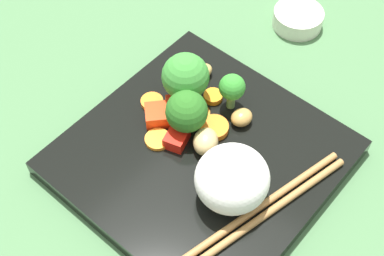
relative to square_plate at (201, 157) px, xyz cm
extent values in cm
cube|color=#457044|center=(0.00, 0.00, -1.94)|extent=(110.00, 110.00, 2.00)
cube|color=black|center=(0.00, 0.00, 0.00)|extent=(25.63, 25.63, 1.88)
ellipsoid|color=white|center=(-5.37, 1.90, 3.92)|extent=(7.96, 8.04, 5.96)
cylinder|color=#74B260|center=(5.64, -4.41, 1.90)|extent=(2.19, 2.15, 2.05)
sphere|color=#388733|center=(5.89, -4.17, 4.66)|extent=(5.08, 5.08, 5.08)
cylinder|color=#719E51|center=(1.66, -6.78, 2.03)|extent=(1.50, 1.56, 2.29)
sphere|color=#338B2E|center=(1.65, -6.77, 3.97)|extent=(2.84, 2.84, 2.84)
cylinder|color=#6DA646|center=(3.29, -1.42, 1.81)|extent=(2.26, 2.40, 1.94)
sphere|color=#28651F|center=(3.03, -1.15, 4.02)|extent=(4.40, 4.40, 4.40)
cylinder|color=orange|center=(4.34, 1.92, 1.15)|extent=(3.34, 3.34, 0.43)
cylinder|color=orange|center=(8.27, -5.79, 1.20)|extent=(3.90, 3.90, 0.52)
cylinder|color=orange|center=(3.70, -6.23, 1.27)|extent=(2.82, 2.82, 0.66)
cylinder|color=orange|center=(0.85, -3.03, 1.32)|extent=(3.29, 3.29, 0.75)
cylinder|color=orange|center=(8.26, -1.29, 1.20)|extent=(3.24, 3.24, 0.52)
cylinder|color=orange|center=(3.30, -3.47, 1.15)|extent=(3.29, 3.29, 0.43)
cube|color=red|center=(6.25, -0.02, 1.76)|extent=(3.55, 3.54, 1.64)
cube|color=red|center=(2.72, 0.74, 1.65)|extent=(2.76, 3.11, 1.42)
cube|color=red|center=(5.59, -2.11, 1.80)|extent=(2.76, 2.71, 1.72)
ellipsoid|color=tan|center=(6.78, -7.91, 1.71)|extent=(2.32, 2.87, 1.55)
ellipsoid|color=#B58A46|center=(-0.66, -5.72, 1.76)|extent=(2.44, 2.72, 1.64)
ellipsoid|color=tan|center=(0.34, -0.64, 2.11)|extent=(3.87, 4.05, 2.33)
cylinder|color=#9E713E|center=(-9.14, 2.46, 1.29)|extent=(5.36, 21.64, 0.70)
cylinder|color=#9E713E|center=(-8.21, 2.25, 1.29)|extent=(5.36, 21.64, 0.70)
cylinder|color=silver|center=(4.53, -23.91, 0.14)|extent=(6.28, 6.28, 2.16)
camera|label=1|loc=(-19.94, 23.99, 47.30)|focal=50.97mm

